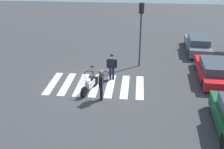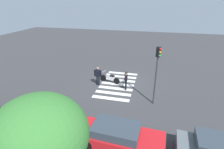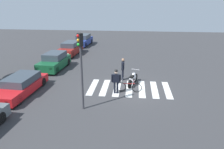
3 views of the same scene
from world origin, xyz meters
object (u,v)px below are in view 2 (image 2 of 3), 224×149
officer_on_foot (98,75)px  officer_by_motorcycle (126,79)px  car_green_compact (32,116)px  traffic_light_pole (157,67)px  leaning_bicycle (124,81)px  police_motorcycle (110,78)px  car_red_convertible (119,136)px

officer_on_foot → officer_by_motorcycle: size_ratio=1.03×
car_green_compact → officer_by_motorcycle: bearing=-128.4°
officer_by_motorcycle → traffic_light_pole: 3.59m
leaning_bicycle → car_green_compact: (4.56, 7.04, 0.34)m
police_motorcycle → officer_on_foot: 1.36m
officer_on_foot → car_red_convertible: (-3.39, 6.76, -0.43)m
car_red_convertible → car_green_compact: (5.60, -0.31, 0.12)m
police_motorcycle → officer_by_motorcycle: (-1.74, 1.11, 0.55)m
leaning_bicycle → traffic_light_pole: (-2.77, 2.61, 2.59)m
leaning_bicycle → car_red_convertible: car_red_convertible is taller
officer_on_foot → officer_by_motorcycle: bearing=173.6°
police_motorcycle → officer_on_foot: bearing=41.3°
officer_on_foot → car_green_compact: (2.22, 6.45, -0.31)m
police_motorcycle → car_red_convertible: car_red_convertible is taller
officer_on_foot → traffic_light_pole: bearing=158.3°
officer_on_foot → car_green_compact: officer_on_foot is taller
police_motorcycle → traffic_light_pole: size_ratio=0.46×
car_green_compact → car_red_convertible: bearing=176.8°
car_green_compact → officer_on_foot: bearing=-109.0°
officer_on_foot → car_red_convertible: officer_on_foot is taller
officer_on_foot → car_green_compact: 6.83m
car_red_convertible → officer_by_motorcycle: bearing=-83.6°
traffic_light_pole → police_motorcycle: bearing=-34.2°
car_red_convertible → car_green_compact: 5.61m
traffic_light_pole → car_green_compact: bearing=31.1°
officer_by_motorcycle → car_green_compact: bearing=51.6°
police_motorcycle → car_red_convertible: 7.97m
leaning_bicycle → traffic_light_pole: traffic_light_pole is taller
officer_on_foot → traffic_light_pole: 5.83m
leaning_bicycle → traffic_light_pole: 4.61m
leaning_bicycle → officer_by_motorcycle: bearing=109.9°
officer_by_motorcycle → traffic_light_pole: traffic_light_pole is taller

